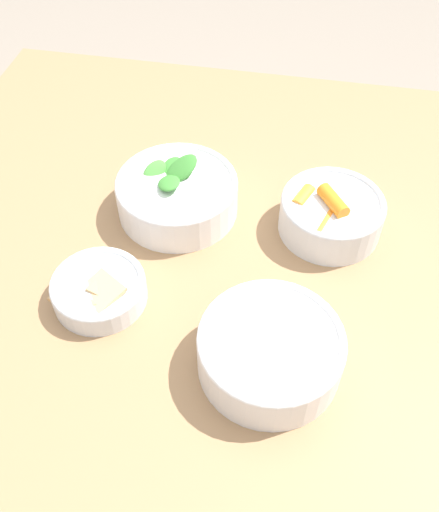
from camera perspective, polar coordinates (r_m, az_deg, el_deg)
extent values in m
plane|color=gray|center=(1.45, -1.43, -19.15)|extent=(10.00, 10.00, 0.00)
cube|color=#99724C|center=(0.83, -2.37, -0.60)|extent=(0.99, 0.96, 0.03)
cube|color=olive|center=(1.49, -14.26, 5.25)|extent=(0.06, 0.06, 0.70)
cube|color=olive|center=(1.41, 19.04, 0.68)|extent=(0.06, 0.06, 0.70)
cylinder|color=silver|center=(0.85, 11.07, 3.97)|extent=(0.15, 0.15, 0.05)
torus|color=silver|center=(0.83, 11.34, 5.29)|extent=(0.15, 0.15, 0.01)
cylinder|color=orange|center=(0.84, 8.37, 5.73)|extent=(0.05, 0.04, 0.02)
cylinder|color=orange|center=(0.81, 10.51, 3.14)|extent=(0.06, 0.04, 0.02)
cylinder|color=orange|center=(0.84, 11.44, 4.89)|extent=(0.03, 0.05, 0.02)
cylinder|color=orange|center=(0.83, 11.30, 5.43)|extent=(0.06, 0.05, 0.02)
cylinder|color=white|center=(0.87, -4.23, 5.95)|extent=(0.18, 0.18, 0.06)
torus|color=white|center=(0.85, -4.33, 7.32)|extent=(0.18, 0.18, 0.01)
ellipsoid|color=#3D8433|center=(0.84, -5.08, 7.28)|extent=(0.06, 0.05, 0.03)
ellipsoid|color=#3D8433|center=(0.86, -3.88, 8.66)|extent=(0.07, 0.07, 0.04)
ellipsoid|color=#3D8433|center=(0.86, -3.70, 8.27)|extent=(0.02, 0.04, 0.03)
ellipsoid|color=#3D8433|center=(0.88, -5.34, 8.53)|extent=(0.07, 0.06, 0.03)
ellipsoid|color=#4C933D|center=(0.88, -3.08, 8.72)|extent=(0.04, 0.05, 0.02)
ellipsoid|color=#4C933D|center=(0.87, -6.50, 8.39)|extent=(0.05, 0.05, 0.04)
cylinder|color=white|center=(0.69, 5.07, -9.58)|extent=(0.18, 0.18, 0.06)
torus|color=white|center=(0.67, 5.23, -8.29)|extent=(0.18, 0.18, 0.01)
cylinder|color=brown|center=(0.70, 5.02, -9.96)|extent=(0.16, 0.16, 0.03)
ellipsoid|color=#AD7551|center=(0.68, 4.98, -8.57)|extent=(0.01, 0.01, 0.01)
ellipsoid|color=#AD7551|center=(0.71, 9.58, -6.10)|extent=(0.01, 0.01, 0.01)
ellipsoid|color=#A36B4C|center=(0.71, 8.58, -6.91)|extent=(0.01, 0.01, 0.01)
ellipsoid|color=#A36B4C|center=(0.69, 11.04, -9.67)|extent=(0.01, 0.01, 0.01)
ellipsoid|color=#AD7551|center=(0.71, 5.97, -6.00)|extent=(0.01, 0.01, 0.01)
ellipsoid|color=#A36B4C|center=(0.69, 10.29, -8.96)|extent=(0.01, 0.01, 0.01)
ellipsoid|color=#A36B4C|center=(0.71, 5.36, -5.89)|extent=(0.01, 0.01, 0.01)
ellipsoid|color=#A36B4C|center=(0.67, 6.96, -10.99)|extent=(0.01, 0.01, 0.01)
cylinder|color=#E0A88E|center=(0.68, 1.05, -9.56)|extent=(0.03, 0.03, 0.01)
cylinder|color=#E0A88E|center=(0.69, 5.66, -7.00)|extent=(0.03, 0.03, 0.01)
cylinder|color=#E0A88E|center=(0.65, 3.95, -13.02)|extent=(0.03, 0.03, 0.01)
cylinder|color=silver|center=(0.78, -11.92, -3.42)|extent=(0.13, 0.13, 0.03)
torus|color=silver|center=(0.76, -12.11, -2.69)|extent=(0.13, 0.13, 0.01)
cube|color=tan|center=(0.77, -14.72, -3.59)|extent=(0.05, 0.05, 0.01)
cube|color=tan|center=(0.76, -11.71, -3.61)|extent=(0.05, 0.05, 0.02)
cube|color=tan|center=(0.76, -11.11, -3.11)|extent=(0.05, 0.05, 0.02)
cube|color=tan|center=(0.76, -11.77, -3.46)|extent=(0.07, 0.07, 0.02)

